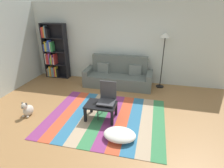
# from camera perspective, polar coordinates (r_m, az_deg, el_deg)

# --- Properties ---
(ground_plane) EXTENTS (14.00, 14.00, 0.00)m
(ground_plane) POSITION_cam_1_polar(r_m,az_deg,el_deg) (4.60, -1.66, -10.39)
(ground_plane) COLOR #9E7042
(back_wall) EXTENTS (6.80, 0.10, 2.70)m
(back_wall) POSITION_cam_1_polar(r_m,az_deg,el_deg) (6.44, 4.14, 12.47)
(back_wall) COLOR silver
(back_wall) RESTS_ON ground_plane
(left_wall) EXTENTS (0.10, 5.50, 2.70)m
(left_wall) POSITION_cam_1_polar(r_m,az_deg,el_deg) (6.37, -31.30, 9.09)
(left_wall) COLOR silver
(left_wall) RESTS_ON ground_plane
(rug) EXTENTS (2.83, 2.36, 0.01)m
(rug) POSITION_cam_1_polar(r_m,az_deg,el_deg) (4.60, -1.96, -10.28)
(rug) COLOR #843370
(rug) RESTS_ON ground_plane
(couch) EXTENTS (2.26, 0.80, 1.00)m
(couch) POSITION_cam_1_polar(r_m,az_deg,el_deg) (6.23, 1.97, 2.46)
(couch) COLOR #59605B
(couch) RESTS_ON ground_plane
(bookshelf) EXTENTS (0.90, 0.28, 1.99)m
(bookshelf) POSITION_cam_1_polar(r_m,az_deg,el_deg) (7.21, -17.86, 9.03)
(bookshelf) COLOR black
(bookshelf) RESTS_ON ground_plane
(coffee_table) EXTENTS (0.73, 0.51, 0.39)m
(coffee_table) POSITION_cam_1_polar(r_m,az_deg,el_deg) (4.40, -3.46, -7.08)
(coffee_table) COLOR black
(coffee_table) RESTS_ON rug
(pouf) EXTENTS (0.67, 0.50, 0.19)m
(pouf) POSITION_cam_1_polar(r_m,az_deg,el_deg) (3.90, 2.40, -15.49)
(pouf) COLOR white
(pouf) RESTS_ON rug
(dog) EXTENTS (0.22, 0.35, 0.40)m
(dog) POSITION_cam_1_polar(r_m,az_deg,el_deg) (5.06, -24.82, -7.24)
(dog) COLOR beige
(dog) RESTS_ON ground_plane
(standing_lamp) EXTENTS (0.32, 0.32, 1.79)m
(standing_lamp) POSITION_cam_1_polar(r_m,az_deg,el_deg) (6.02, 16.07, 12.32)
(standing_lamp) COLOR black
(standing_lamp) RESTS_ON ground_plane
(tv_remote) EXTENTS (0.11, 0.15, 0.02)m
(tv_remote) POSITION_cam_1_polar(r_m,az_deg,el_deg) (4.39, -4.33, -5.99)
(tv_remote) COLOR black
(tv_remote) RESTS_ON coffee_table
(folding_chair) EXTENTS (0.40, 0.40, 0.90)m
(folding_chair) POSITION_cam_1_polar(r_m,az_deg,el_deg) (4.40, -1.45, -3.97)
(folding_chair) COLOR #38383D
(folding_chair) RESTS_ON ground_plane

